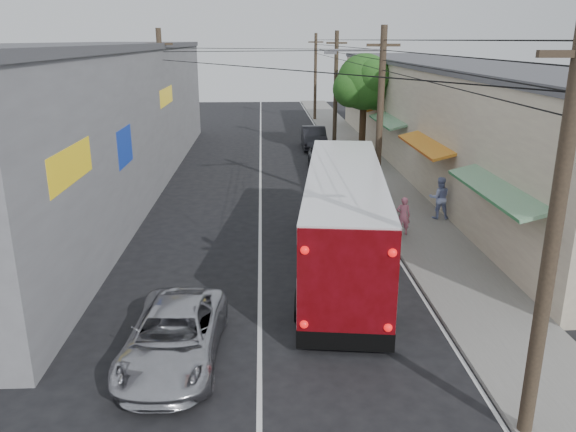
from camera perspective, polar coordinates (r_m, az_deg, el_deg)
name	(u,v)px	position (r m, az deg, el deg)	size (l,w,h in m)	color
ground	(259,382)	(13.28, -2.92, -16.50)	(120.00, 120.00, 0.00)	black
sidewalk	(374,174)	(32.50, 8.74, 4.20)	(3.00, 80.00, 0.12)	slate
building_right	(445,115)	(35.01, 15.68, 9.85)	(7.09, 40.00, 6.25)	beige
building_left	(91,117)	(30.50, -19.34, 9.43)	(7.20, 36.00, 7.25)	gray
utility_poles	(316,102)	(31.65, 2.85, 11.50)	(11.80, 45.28, 8.00)	#473828
street_tree	(365,84)	(37.73, 7.86, 13.16)	(4.40, 4.00, 6.60)	#3F2B19
coach_bus	(344,217)	(18.87, 5.68, -0.13)	(3.86, 11.81, 3.35)	white
jeepney	(174,336)	(13.95, -11.50, -11.88)	(2.17, 4.72, 1.31)	#BBBBC2
parked_suv	(356,185)	(27.06, 6.94, 3.10)	(2.10, 5.16, 1.50)	gray
parked_car_mid	(324,158)	(33.59, 3.69, 5.95)	(1.69, 4.21, 1.43)	#26272C
parked_car_far	(314,138)	(40.22, 2.65, 7.95)	(1.61, 4.63, 1.52)	black
pedestrian_near	(403,216)	(22.25, 11.63, 0.02)	(0.55, 0.36, 1.51)	pink
pedestrian_far	(439,198)	(24.59, 15.13, 1.80)	(0.88, 0.68, 1.80)	#9CACE3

